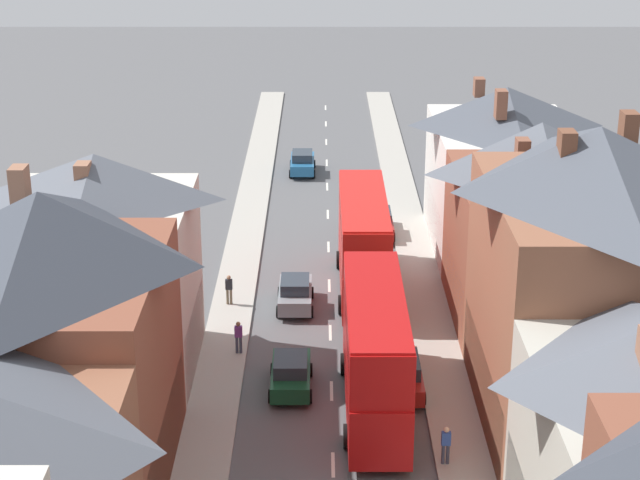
% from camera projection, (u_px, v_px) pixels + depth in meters
% --- Properties ---
extents(pavement_left, '(2.20, 104.00, 0.14)m').
position_uv_depth(pavement_left, '(227.00, 315.00, 54.78)').
color(pavement_left, '#A8A399').
rests_on(pavement_left, ground).
extents(pavement_right, '(2.20, 104.00, 0.14)m').
position_uv_depth(pavement_right, '(426.00, 315.00, 54.81)').
color(pavement_right, '#A8A399').
rests_on(pavement_right, ground).
extents(centre_line_dashes, '(0.14, 97.80, 0.01)m').
position_uv_depth(centre_line_dashes, '(327.00, 333.00, 52.94)').
color(centre_line_dashes, silver).
rests_on(centre_line_dashes, ground).
extents(double_decker_bus_lead, '(2.74, 10.80, 5.30)m').
position_uv_depth(double_decker_bus_lead, '(360.00, 242.00, 56.93)').
color(double_decker_bus_lead, red).
rests_on(double_decker_bus_lead, ground).
extents(double_decker_bus_mid_street, '(2.74, 10.80, 5.30)m').
position_uv_depth(double_decker_bus_mid_street, '(372.00, 351.00, 44.75)').
color(double_decker_bus_mid_street, '#B70F0F').
rests_on(double_decker_bus_mid_street, ground).
extents(car_near_blue, '(1.90, 4.10, 1.66)m').
position_uv_depth(car_near_blue, '(299.00, 162.00, 78.23)').
color(car_near_blue, '#236093').
rests_on(car_near_blue, ground).
extents(car_near_silver, '(1.90, 4.41, 1.66)m').
position_uv_depth(car_near_silver, '(399.00, 373.00, 47.10)').
color(car_near_silver, maroon).
rests_on(car_near_silver, ground).
extents(car_parked_left_a, '(1.90, 4.18, 1.70)m').
position_uv_depth(car_parked_left_a, '(375.00, 222.00, 65.78)').
color(car_parked_left_a, maroon).
rests_on(car_parked_left_a, ground).
extents(car_mid_black, '(1.90, 3.97, 1.68)m').
position_uv_depth(car_mid_black, '(292.00, 293.00, 55.50)').
color(car_mid_black, gray).
rests_on(car_mid_black, ground).
extents(car_parked_left_b, '(1.90, 4.01, 1.64)m').
position_uv_depth(car_parked_left_b, '(288.00, 373.00, 47.15)').
color(car_parked_left_b, '#144728').
rests_on(car_parked_left_b, ground).
extents(pedestrian_mid_right, '(0.36, 0.22, 1.61)m').
position_uv_depth(pedestrian_mid_right, '(443.00, 443.00, 41.24)').
color(pedestrian_mid_right, '#3D4256').
rests_on(pedestrian_mid_right, pavement_right).
extents(pedestrian_far_left, '(0.36, 0.22, 1.61)m').
position_uv_depth(pedestrian_far_left, '(235.00, 336.00, 50.22)').
color(pedestrian_far_left, '#3D4256').
rests_on(pedestrian_far_left, pavement_left).
extents(pedestrian_far_right, '(0.36, 0.22, 1.61)m').
position_uv_depth(pedestrian_far_right, '(226.00, 288.00, 55.58)').
color(pedestrian_far_right, brown).
rests_on(pedestrian_far_right, pavement_left).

